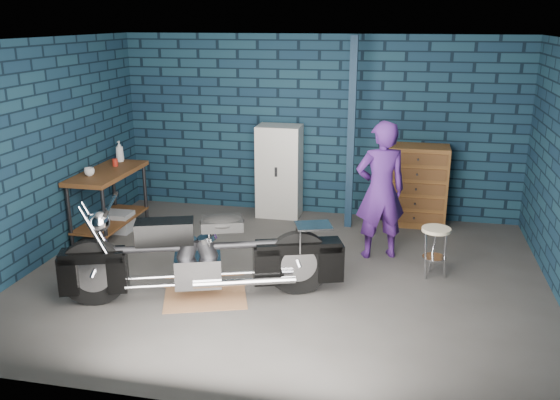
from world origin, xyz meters
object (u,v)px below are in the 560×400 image
at_px(storage_bin, 116,222).
at_px(motorcycle, 203,249).
at_px(locker, 279,171).
at_px(tool_chest, 416,186).
at_px(shop_stool, 434,252).
at_px(person, 381,190).
at_px(workbench, 110,203).

bearing_deg(storage_bin, motorcycle, -42.15).
bearing_deg(locker, tool_chest, 0.00).
xyz_separation_m(motorcycle, shop_stool, (2.44, 1.09, -0.26)).
bearing_deg(person, locker, -60.55).
height_order(workbench, tool_chest, tool_chest).
height_order(workbench, locker, locker).
distance_m(motorcycle, storage_bin, 2.63).
bearing_deg(motorcycle, person, 23.01).
xyz_separation_m(motorcycle, locker, (0.19, 2.93, 0.13)).
height_order(motorcycle, storage_bin, motorcycle).
height_order(locker, shop_stool, locker).
distance_m(person, locker, 2.08).
height_order(person, shop_stool, person).
xyz_separation_m(storage_bin, locker, (2.12, 1.19, 0.56)).
height_order(motorcycle, tool_chest, tool_chest).
bearing_deg(motorcycle, shop_stool, 5.08).
bearing_deg(shop_stool, storage_bin, 171.52).
distance_m(workbench, person, 3.74).
bearing_deg(tool_chest, person, -108.64).
bearing_deg(person, workbench, -20.84).
distance_m(storage_bin, locker, 2.49).
relative_size(storage_bin, shop_stool, 0.74).
relative_size(person, tool_chest, 1.49).
distance_m(motorcycle, locker, 2.94).
distance_m(storage_bin, shop_stool, 4.42).
distance_m(motorcycle, tool_chest, 3.68).
relative_size(motorcycle, person, 1.47).
xyz_separation_m(storage_bin, tool_chest, (4.15, 1.19, 0.45)).
relative_size(person, shop_stool, 2.88).
relative_size(tool_chest, shop_stool, 1.94).
xyz_separation_m(workbench, motorcycle, (1.95, -1.64, 0.11)).
distance_m(storage_bin, tool_chest, 4.34).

